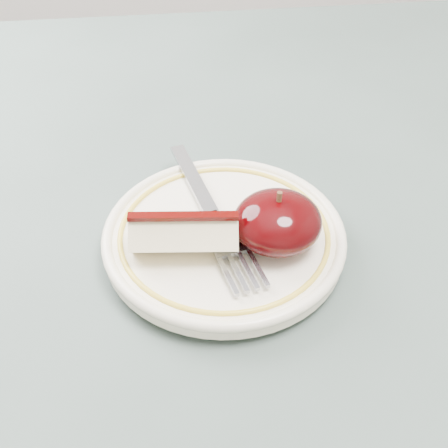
{
  "coord_description": "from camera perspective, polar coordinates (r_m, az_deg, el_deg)",
  "views": [
    {
      "loc": [
        0.01,
        -0.36,
        1.11
      ],
      "look_at": [
        0.05,
        -0.0,
        0.78
      ],
      "focal_mm": 50.0,
      "sensor_mm": 36.0,
      "label": 1
    }
  ],
  "objects": [
    {
      "name": "apple_half",
      "position": [
        0.47,
        4.91,
        0.19
      ],
      "size": [
        0.07,
        0.06,
        0.05
      ],
      "color": "black",
      "rests_on": "plate"
    },
    {
      "name": "apple_wedge",
      "position": [
        0.46,
        -3.67,
        -1.0
      ],
      "size": [
        0.08,
        0.04,
        0.04
      ],
      "rotation": [
        0.0,
        0.0,
        -0.1
      ],
      "color": "#F5E5B4",
      "rests_on": "plate"
    },
    {
      "name": "table",
      "position": [
        0.57,
        -4.64,
        -8.7
      ],
      "size": [
        0.9,
        0.9,
        0.75
      ],
      "color": "brown",
      "rests_on": "ground"
    },
    {
      "name": "plate",
      "position": [
        0.49,
        0.0,
        -1.2
      ],
      "size": [
        0.19,
        0.19,
        0.02
      ],
      "color": "#F1E8CA",
      "rests_on": "table"
    },
    {
      "name": "fork",
      "position": [
        0.5,
        -1.08,
        0.87
      ],
      "size": [
        0.06,
        0.18,
        0.0
      ],
      "rotation": [
        0.0,
        0.0,
        1.81
      ],
      "color": "#95989E",
      "rests_on": "plate"
    }
  ]
}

